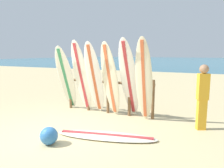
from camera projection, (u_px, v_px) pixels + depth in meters
name	position (u px, v px, depth m)	size (l,w,h in m)	color
ground_plane	(51.00, 135.00, 4.98)	(120.00, 120.00, 0.00)	#CCB784
ocean_water	(201.00, 60.00, 56.74)	(120.00, 80.00, 0.01)	teal
surfboard_rack	(108.00, 91.00, 6.72)	(3.00, 0.09, 1.14)	brown
surfboard_leaning_far_left	(66.00, 79.00, 6.98)	(0.69, 1.06, 2.13)	white
surfboard_leaning_left	(82.00, 77.00, 6.71)	(0.58, 0.80, 2.29)	white
surfboard_leaning_center_left	(94.00, 79.00, 6.47)	(0.59, 1.00, 2.24)	white
surfboard_leaning_center	(110.00, 80.00, 6.27)	(0.63, 0.74, 2.23)	beige
surfboard_leaning_center_right	(129.00, 79.00, 6.07)	(0.53, 1.12, 2.32)	white
surfboard_leaning_right	(144.00, 80.00, 5.77)	(0.49, 0.65, 2.33)	beige
surfboard_lying_on_sand	(106.00, 136.00, 4.82)	(2.39, 1.07, 0.08)	silver
beachgoer_standing	(203.00, 94.00, 5.21)	(0.31, 0.27, 1.62)	gold
beach_ball	(49.00, 136.00, 4.43)	(0.37, 0.37, 0.37)	#3372B2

